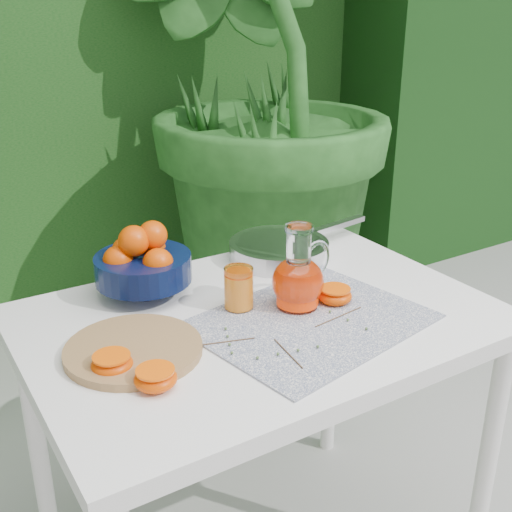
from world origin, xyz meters
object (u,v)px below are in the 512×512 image
cutting_board (133,350)px  fruit_bowl (142,262)px  juice_pitcher (299,279)px  saute_pan (280,249)px  white_table (261,347)px

cutting_board → fruit_bowl: size_ratio=0.97×
fruit_bowl → juice_pitcher: (0.26, -0.24, -0.01)m
saute_pan → white_table: bearing=-131.1°
juice_pitcher → white_table: bearing=170.1°
white_table → juice_pitcher: bearing=-9.9°
juice_pitcher → saute_pan: (0.12, 0.26, -0.04)m
cutting_board → fruit_bowl: (0.12, 0.24, 0.07)m
saute_pan → fruit_bowl: bearing=-178.0°
white_table → saute_pan: (0.21, 0.24, 0.11)m
fruit_bowl → saute_pan: bearing=2.0°
white_table → juice_pitcher: size_ratio=5.28×
white_table → cutting_board: 0.31m
fruit_bowl → juice_pitcher: bearing=-42.8°
cutting_board → saute_pan: (0.51, 0.25, 0.02)m
cutting_board → saute_pan: bearing=26.4°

